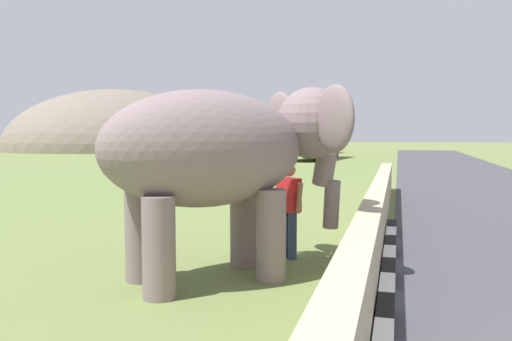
{
  "coord_description": "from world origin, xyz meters",
  "views": [
    {
      "loc": [
        -3.96,
        3.16,
        2.19
      ],
      "look_at": [
        3.57,
        5.26,
        1.6
      ],
      "focal_mm": 35.89,
      "sensor_mm": 36.0,
      "label": 1
    }
  ],
  "objects_px": {
    "elephant": "(228,151)",
    "bus_white": "(313,133)",
    "bus_teal": "(222,134)",
    "cow_near": "(267,161)",
    "bus_orange": "(311,133)",
    "person_handler": "(289,205)"
  },
  "relations": [
    {
      "from": "person_handler",
      "to": "bus_teal",
      "type": "distance_m",
      "value": 21.64
    },
    {
      "from": "bus_white",
      "to": "elephant",
      "type": "bearing_deg",
      "value": -172.87
    },
    {
      "from": "bus_orange",
      "to": "person_handler",
      "type": "bearing_deg",
      "value": -171.02
    },
    {
      "from": "elephant",
      "to": "person_handler",
      "type": "relative_size",
      "value": 2.33
    },
    {
      "from": "bus_white",
      "to": "cow_near",
      "type": "height_order",
      "value": "bus_white"
    },
    {
      "from": "elephant",
      "to": "person_handler",
      "type": "height_order",
      "value": "elephant"
    },
    {
      "from": "elephant",
      "to": "bus_teal",
      "type": "relative_size",
      "value": 0.39
    },
    {
      "from": "person_handler",
      "to": "bus_orange",
      "type": "relative_size",
      "value": 0.18
    },
    {
      "from": "elephant",
      "to": "bus_teal",
      "type": "height_order",
      "value": "bus_teal"
    },
    {
      "from": "elephant",
      "to": "bus_white",
      "type": "height_order",
      "value": "bus_white"
    },
    {
      "from": "person_handler",
      "to": "elephant",
      "type": "bearing_deg",
      "value": 155.75
    },
    {
      "from": "elephant",
      "to": "bus_orange",
      "type": "height_order",
      "value": "bus_orange"
    },
    {
      "from": "bus_orange",
      "to": "cow_near",
      "type": "distance_m",
      "value": 27.83
    },
    {
      "from": "person_handler",
      "to": "bus_white",
      "type": "distance_m",
      "value": 32.11
    },
    {
      "from": "bus_orange",
      "to": "elephant",
      "type": "bearing_deg",
      "value": -172.14
    },
    {
      "from": "bus_white",
      "to": "bus_orange",
      "type": "relative_size",
      "value": 1.04
    },
    {
      "from": "person_handler",
      "to": "bus_orange",
      "type": "height_order",
      "value": "bus_orange"
    },
    {
      "from": "elephant",
      "to": "person_handler",
      "type": "xyz_separation_m",
      "value": [
        1.4,
        -0.63,
        -0.98
      ]
    },
    {
      "from": "bus_teal",
      "to": "cow_near",
      "type": "relative_size",
      "value": 5.16
    },
    {
      "from": "bus_teal",
      "to": "bus_orange",
      "type": "height_order",
      "value": "same"
    },
    {
      "from": "bus_teal",
      "to": "bus_white",
      "type": "xyz_separation_m",
      "value": [
        11.75,
        -3.44,
        -0.0
      ]
    },
    {
      "from": "bus_teal",
      "to": "bus_orange",
      "type": "bearing_deg",
      "value": -4.5
    }
  ]
}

